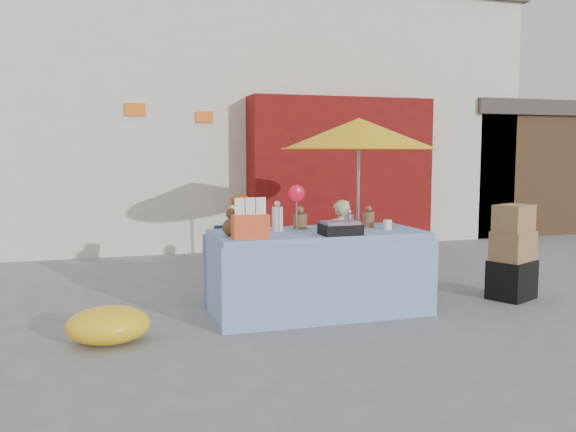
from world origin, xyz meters
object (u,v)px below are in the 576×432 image
object	(u,v)px
market_table	(317,271)
vendor_orange	(238,247)
umbrella	(359,134)
vendor_beige	(340,246)
box_stack	(513,256)
chair_right	(344,272)
chair_left	(241,279)

from	to	relation	value
market_table	vendor_orange	size ratio (longest dim) A/B	1.87
vendor_orange	umbrella	distance (m)	2.02
market_table	umbrella	world-z (taller)	umbrella
vendor_beige	box_stack	xyz separation A→B (m)	(1.74, -0.95, -0.06)
chair_right	box_stack	distance (m)	1.93
chair_left	vendor_beige	xyz separation A→B (m)	(1.25, 0.13, 0.30)
umbrella	box_stack	xyz separation A→B (m)	(1.44, -1.10, -1.39)
market_table	chair_left	distance (m)	0.97
market_table	umbrella	bearing A→B (deg)	47.36
umbrella	box_stack	size ratio (longest dim) A/B	1.93
market_table	chair_left	world-z (taller)	market_table
vendor_orange	vendor_beige	distance (m)	1.25
chair_left	umbrella	bearing A→B (deg)	3.09
chair_right	chair_left	bearing A→B (deg)	172.71
umbrella	box_stack	bearing A→B (deg)	-37.36
chair_left	vendor_beige	bearing A→B (deg)	-1.17
market_table	chair_right	size ratio (longest dim) A/B	2.63
market_table	box_stack	bearing A→B (deg)	-2.97
vendor_beige	umbrella	xyz separation A→B (m)	(0.30, 0.15, 1.34)
vendor_orange	umbrella	size ratio (longest dim) A/B	0.57
vendor_orange	chair_right	bearing A→B (deg)	166.57
vendor_orange	vendor_beige	bearing A→B (deg)	172.71
chair_right	umbrella	distance (m)	1.69
market_table	vendor_beige	world-z (taller)	market_table
chair_left	chair_right	world-z (taller)	same
chair_right	vendor_orange	bearing A→B (deg)	166.57
market_table	vendor_orange	bearing A→B (deg)	128.23
chair_right	vendor_beige	bearing A→B (deg)	81.86
chair_left	chair_right	distance (m)	1.25
vendor_orange	box_stack	world-z (taller)	vendor_orange
chair_left	umbrella	size ratio (longest dim) A/B	0.41
market_table	vendor_orange	world-z (taller)	market_table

